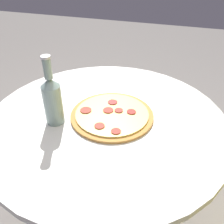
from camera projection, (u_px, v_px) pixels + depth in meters
table at (107, 153)px, 1.05m from camera, size 0.91×0.91×0.76m
pizza at (112, 115)px, 0.95m from camera, size 0.31×0.31×0.02m
beer_bottle at (52, 99)px, 0.87m from camera, size 0.07×0.07×0.26m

